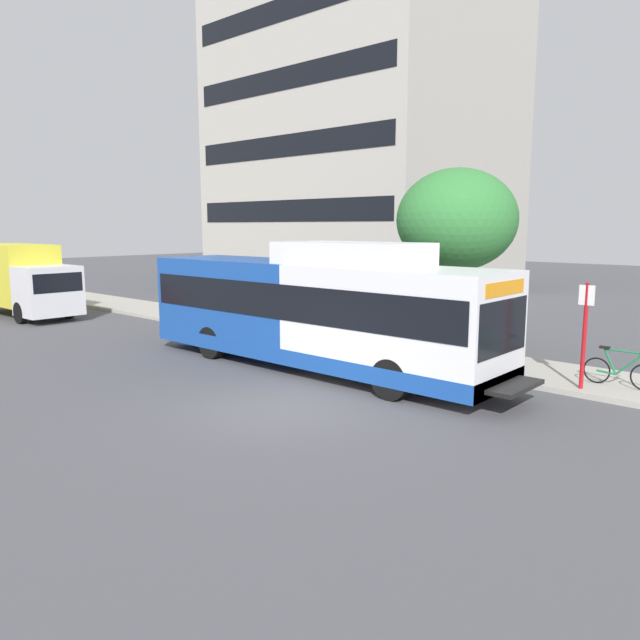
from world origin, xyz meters
TOP-DOWN VIEW (x-y plane):
  - ground_plane at (0.00, 8.00)m, footprint 120.00×120.00m
  - sidewalk_curb at (7.00, 6.00)m, footprint 3.00×56.00m
  - transit_bus at (3.50, 2.10)m, footprint 2.58×12.25m
  - bus_stop_sign_pole at (5.89, -4.59)m, footprint 0.10×0.36m
  - bicycle_parked at (6.68, -5.25)m, footprint 0.52×1.76m
  - street_tree_near_stop at (8.06, 0.18)m, footprint 3.76×3.76m
  - box_truck_background at (2.23, 18.99)m, footprint 2.32×7.01m
  - apartment_tower_backdrop at (19.56, 12.69)m, footprint 13.00×14.36m
  - lattice_comm_tower at (22.87, 24.35)m, footprint 1.10×1.10m

SIDE VIEW (x-z plane):
  - ground_plane at x=0.00m, z-range 0.00..0.00m
  - sidewalk_curb at x=7.00m, z-range 0.00..0.14m
  - bicycle_parked at x=6.68m, z-range 0.05..1.07m
  - bus_stop_sign_pole at x=5.89m, z-range 0.35..2.95m
  - transit_bus at x=3.50m, z-range -0.12..3.53m
  - box_truck_background at x=2.23m, z-range 0.12..3.37m
  - street_tree_near_stop at x=8.06m, z-range 1.39..7.12m
  - lattice_comm_tower at x=22.87m, z-range -4.03..19.02m
  - apartment_tower_backdrop at x=19.56m, z-range 0.00..29.14m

